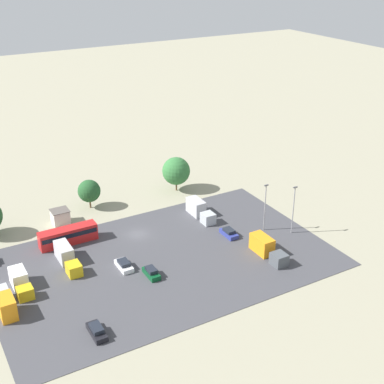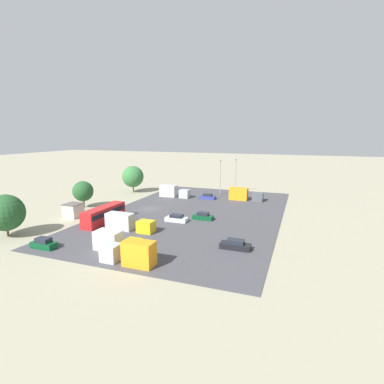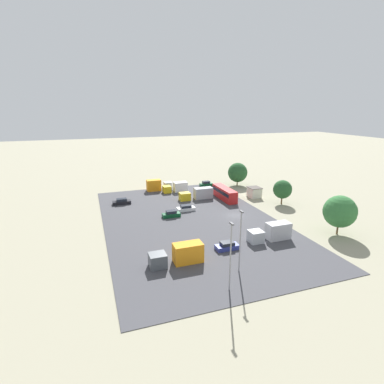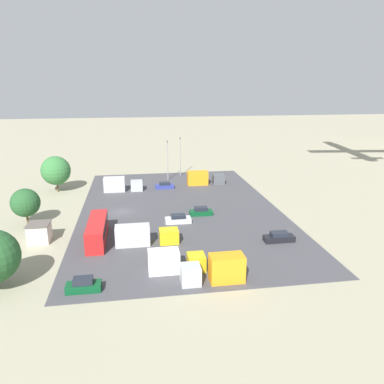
{
  "view_description": "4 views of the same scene",
  "coord_description": "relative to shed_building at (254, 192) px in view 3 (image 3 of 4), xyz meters",
  "views": [
    {
      "loc": [
        35.9,
        84.55,
        51.93
      ],
      "look_at": [
        5.23,
        30.71,
        22.9
      ],
      "focal_mm": 50.0,
      "sensor_mm": 36.0,
      "label": 1
    },
    {
      "loc": [
        60.36,
        33.04,
        17.51
      ],
      "look_at": [
        1.48,
        11.06,
        5.15
      ],
      "focal_mm": 28.0,
      "sensor_mm": 36.0,
      "label": 2
    },
    {
      "loc": [
        -59.13,
        31.35,
        24.5
      ],
      "look_at": [
        -2.54,
        11.55,
        7.54
      ],
      "focal_mm": 28.0,
      "sensor_mm": 36.0,
      "label": 3
    },
    {
      "loc": [
        67.52,
        2.79,
        23.44
      ],
      "look_at": [
        -2.98,
        13.82,
        2.49
      ],
      "focal_mm": 35.0,
      "sensor_mm": 36.0,
      "label": 4
    }
  ],
  "objects": [
    {
      "name": "ground_plane",
      "position": [
        -11.64,
        12.04,
        -1.47
      ],
      "size": [
        400.0,
        400.0,
        0.0
      ],
      "primitive_type": "plane",
      "color": "gray"
    },
    {
      "name": "parking_lot_surface",
      "position": [
        -11.64,
        23.05,
        -1.43
      ],
      "size": [
        60.02,
        37.24,
        0.08
      ],
      "color": "#424247",
      "rests_on": "ground"
    },
    {
      "name": "shed_building",
      "position": [
        0.0,
        0.0,
        0.0
      ],
      "size": [
        3.55,
        3.31,
        2.93
      ],
      "color": "silver",
      "rests_on": "ground"
    },
    {
      "name": "bus",
      "position": [
        1.14,
        8.71,
        0.33
      ],
      "size": [
        10.97,
        2.63,
        3.19
      ],
      "rotation": [
        0.0,
        0.0,
        1.57
      ],
      "color": "red",
      "rests_on": "ground"
    },
    {
      "name": "parked_car_0",
      "position": [
        -4.6,
        21.84,
        -0.81
      ],
      "size": [
        1.98,
        4.42,
        1.41
      ],
      "rotation": [
        0.0,
        0.0,
        3.14
      ],
      "color": "silver",
      "rests_on": "ground"
    },
    {
      "name": "parked_car_1",
      "position": [
        -26.86,
        21.38,
        -0.8
      ],
      "size": [
        1.91,
        4.19,
        1.43
      ],
      "color": "navy",
      "rests_on": "ground"
    },
    {
      "name": "parked_car_2",
      "position": [
        5.76,
        36.14,
        -0.76
      ],
      "size": [
        1.81,
        4.65,
        1.51
      ],
      "rotation": [
        0.0,
        0.0,
        3.14
      ],
      "color": "black",
      "rests_on": "ground"
    },
    {
      "name": "parked_car_3",
      "position": [
        15.76,
        8.32,
        -0.7
      ],
      "size": [
        1.71,
        4.01,
        1.66
      ],
      "color": "#0C4723",
      "rests_on": "ground"
    },
    {
      "name": "parked_car_4",
      "position": [
        -7.71,
        26.42,
        -0.75
      ],
      "size": [
        1.71,
        4.12,
        1.54
      ],
      "color": "#0C4723",
      "rests_on": "ground"
    },
    {
      "name": "parked_truck_0",
      "position": [
        -25.95,
        11.53,
        0.07
      ],
      "size": [
        2.4,
        8.48,
        3.2
      ],
      "color": "#ADB2B7",
      "rests_on": "ground"
    },
    {
      "name": "parked_truck_1",
      "position": [
        3.62,
        15.58,
        -0.01
      ],
      "size": [
        2.31,
        9.39,
        3.02
      ],
      "color": "gold",
      "rests_on": "ground"
    },
    {
      "name": "parked_truck_2",
      "position": [
        16.04,
        24.08,
        0.15
      ],
      "size": [
        2.36,
        7.72,
        3.36
      ],
      "rotation": [
        0.0,
        0.0,
        3.14
      ],
      "color": "#ADB2B7",
      "rests_on": "ground"
    },
    {
      "name": "parked_truck_3",
      "position": [
        -28.81,
        30.83,
        0.07
      ],
      "size": [
        2.46,
        8.79,
        3.21
      ],
      "color": "#4C5156",
      "rests_on": "ground"
    },
    {
      "name": "parked_truck_4",
      "position": [
        12.58,
        19.14,
        -0.08
      ],
      "size": [
        2.47,
        7.31,
        2.86
      ],
      "color": "gold",
      "rests_on": "ground"
    },
    {
      "name": "tree_near_shed",
      "position": [
        -27.99,
        -2.41,
        3.33
      ],
      "size": [
        6.36,
        6.36,
        7.99
      ],
      "color": "brown",
      "rests_on": "ground"
    },
    {
      "name": "tree_apron_mid",
      "position": [
        13.77,
        -1.83,
        2.78
      ],
      "size": [
        6.27,
        6.27,
        7.39
      ],
      "color": "brown",
      "rests_on": "ground"
    },
    {
      "name": "tree_apron_far",
      "position": [
        -7.66,
        -3.69,
        2.48
      ],
      "size": [
        4.84,
        4.84,
        6.39
      ],
      "color": "brown",
      "rests_on": "ground"
    },
    {
      "name": "light_pole_lot_centre",
      "position": [
        -38.18,
        26.49,
        4.01
      ],
      "size": [
        0.9,
        0.28,
        9.94
      ],
      "color": "gray",
      "rests_on": "ground"
    },
    {
      "name": "light_pole_lot_edge",
      "position": [
        -34.11,
        22.86,
        3.96
      ],
      "size": [
        0.9,
        0.28,
        9.83
      ],
      "color": "gray",
      "rests_on": "ground"
    }
  ]
}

